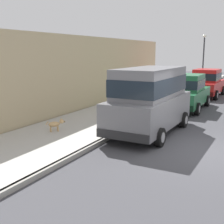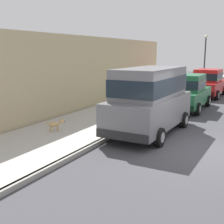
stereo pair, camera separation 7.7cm
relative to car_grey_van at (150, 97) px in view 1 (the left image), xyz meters
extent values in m
plane|color=#424247|center=(2.22, -1.17, -1.39)|extent=(80.00, 80.00, 0.00)
cube|color=gray|center=(-0.98, -1.17, -1.32)|extent=(0.16, 64.00, 0.14)
cube|color=#B7B5AD|center=(-2.78, -1.17, -1.32)|extent=(3.60, 64.00, 0.14)
cube|color=slate|center=(0.00, 0.00, -0.52)|extent=(1.97, 4.83, 1.10)
cube|color=slate|center=(0.00, 0.00, 0.58)|extent=(1.72, 3.82, 1.10)
cube|color=#19232D|center=(0.00, 0.00, 0.49)|extent=(1.76, 3.86, 0.61)
cube|color=#252527|center=(0.03, 2.35, -0.93)|extent=(1.86, 0.23, 0.28)
cube|color=#252527|center=(-0.03, -2.35, -0.93)|extent=(1.86, 0.23, 0.28)
cylinder|color=black|center=(-0.93, 1.50, -1.07)|extent=(0.23, 0.64, 0.64)
cylinder|color=#9E9EA3|center=(-0.93, 1.50, -1.07)|extent=(0.24, 0.36, 0.35)
cylinder|color=black|center=(0.97, 1.47, -1.07)|extent=(0.23, 0.64, 0.64)
cylinder|color=#9E9EA3|center=(0.97, 1.47, -1.07)|extent=(0.24, 0.36, 0.35)
cylinder|color=black|center=(-0.97, -1.48, -1.07)|extent=(0.23, 0.64, 0.64)
cylinder|color=#9E9EA3|center=(-0.97, -1.48, -1.07)|extent=(0.24, 0.36, 0.35)
cylinder|color=black|center=(0.93, -1.50, -1.07)|extent=(0.23, 0.64, 0.64)
cylinder|color=#9E9EA3|center=(0.93, -1.50, -1.07)|extent=(0.24, 0.36, 0.35)
cube|color=#EAEACC|center=(-0.56, 2.39, -0.36)|extent=(0.28, 0.08, 0.14)
cube|color=#EAEACC|center=(0.62, 2.37, -0.36)|extent=(0.28, 0.08, 0.14)
cube|color=#23663D|center=(0.04, 5.58, -0.69)|extent=(1.84, 4.52, 0.76)
cube|color=#23663D|center=(0.04, 5.48, 0.11)|extent=(1.60, 2.12, 0.84)
cube|color=#19232D|center=(0.04, 5.48, 0.04)|extent=(1.64, 2.16, 0.46)
cube|color=black|center=(0.02, 7.78, -0.93)|extent=(1.77, 0.22, 0.28)
cube|color=black|center=(0.06, 3.38, -0.93)|extent=(1.77, 0.22, 0.28)
cylinder|color=black|center=(-0.87, 6.96, -1.07)|extent=(0.23, 0.64, 0.64)
cylinder|color=#9E9EA3|center=(-0.87, 6.96, -1.07)|extent=(0.24, 0.35, 0.35)
cylinder|color=black|center=(0.93, 6.98, -1.07)|extent=(0.23, 0.64, 0.64)
cylinder|color=#9E9EA3|center=(0.93, 6.98, -1.07)|extent=(0.24, 0.35, 0.35)
cylinder|color=black|center=(-0.85, 4.17, -1.07)|extent=(0.23, 0.64, 0.64)
cylinder|color=#9E9EA3|center=(-0.85, 4.17, -1.07)|extent=(0.24, 0.35, 0.35)
cylinder|color=black|center=(0.95, 4.19, -1.07)|extent=(0.23, 0.64, 0.64)
cylinder|color=#9E9EA3|center=(0.95, 4.19, -1.07)|extent=(0.24, 0.35, 0.35)
cube|color=#EAEACC|center=(-0.54, 7.80, -0.58)|extent=(0.28, 0.08, 0.14)
cube|color=#EAEACC|center=(0.58, 7.81, -0.58)|extent=(0.28, 0.08, 0.14)
cube|color=red|center=(0.13, 11.08, -0.69)|extent=(1.90, 4.54, 0.76)
cube|color=red|center=(0.13, 10.98, 0.11)|extent=(1.63, 2.13, 0.84)
cube|color=#19232D|center=(0.13, 10.98, 0.04)|extent=(1.67, 2.18, 0.46)
cube|color=#400A0A|center=(0.18, 13.28, -0.93)|extent=(1.77, 0.24, 0.28)
cube|color=#400A0A|center=(0.08, 8.88, -0.93)|extent=(1.77, 0.24, 0.28)
cylinder|color=black|center=(-0.74, 12.50, -1.07)|extent=(0.23, 0.64, 0.64)
cylinder|color=#9E9EA3|center=(-0.74, 12.50, -1.07)|extent=(0.25, 0.36, 0.35)
cylinder|color=black|center=(1.06, 12.46, -1.07)|extent=(0.23, 0.64, 0.64)
cylinder|color=#9E9EA3|center=(1.06, 12.46, -1.07)|extent=(0.25, 0.36, 0.35)
cylinder|color=black|center=(-0.80, 9.71, -1.07)|extent=(0.23, 0.64, 0.64)
cylinder|color=#9E9EA3|center=(-0.80, 9.71, -1.07)|extent=(0.25, 0.36, 0.35)
cylinder|color=black|center=(1.00, 9.67, -1.07)|extent=(0.23, 0.64, 0.64)
cylinder|color=#9E9EA3|center=(1.00, 9.67, -1.07)|extent=(0.25, 0.36, 0.35)
cube|color=#EAEACC|center=(-0.38, 13.32, -0.58)|extent=(0.28, 0.09, 0.14)
cube|color=#EAEACC|center=(0.74, 13.30, -0.58)|extent=(0.28, 0.09, 0.14)
ellipsoid|color=tan|center=(-3.08, -2.00, -0.97)|extent=(0.44, 0.46, 0.20)
cylinder|color=tan|center=(-3.03, -1.86, -1.16)|extent=(0.05, 0.05, 0.18)
cylinder|color=tan|center=(-2.94, -1.94, -1.16)|extent=(0.05, 0.05, 0.18)
cylinder|color=tan|center=(-3.22, -2.06, -1.16)|extent=(0.05, 0.05, 0.18)
cylinder|color=tan|center=(-3.13, -2.14, -1.16)|extent=(0.05, 0.05, 0.18)
sphere|color=tan|center=(-2.88, -1.79, -0.88)|extent=(0.17, 0.17, 0.17)
ellipsoid|color=brown|center=(-2.82, -1.72, -0.90)|extent=(0.13, 0.13, 0.06)
cone|color=tan|center=(-2.93, -1.76, -0.80)|extent=(0.06, 0.06, 0.07)
cone|color=tan|center=(-2.85, -1.83, -0.80)|extent=(0.06, 0.06, 0.07)
cylinder|color=tan|center=(-3.26, -2.19, -0.91)|extent=(0.11, 0.11, 0.13)
cylinder|color=#2D2D33|center=(-1.33, 16.94, 0.85)|extent=(0.12, 0.12, 4.20)
ellipsoid|color=silver|center=(-1.33, 16.94, 3.07)|extent=(0.36, 0.36, 0.20)
cube|color=tan|center=(-4.88, 3.60, 0.57)|extent=(0.50, 20.00, 3.92)
camera|label=1|loc=(3.97, -10.78, 1.72)|focal=48.19mm
camera|label=2|loc=(4.04, -10.75, 1.72)|focal=48.19mm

